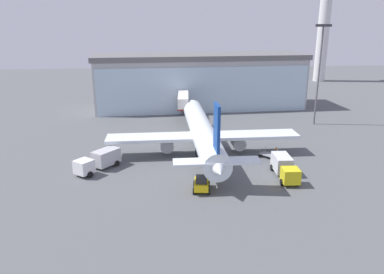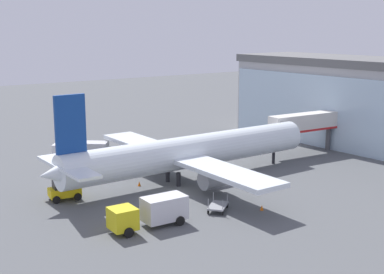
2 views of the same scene
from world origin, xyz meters
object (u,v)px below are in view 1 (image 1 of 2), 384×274
at_px(control_tower, 325,15).
at_px(catering_truck, 99,160).
at_px(baggage_cart, 269,155).
at_px(safety_cone_wingtip, 276,148).
at_px(apron_light_mast, 319,67).
at_px(pushback_tug, 201,184).
at_px(fuel_truck, 284,167).
at_px(airplane, 202,133).
at_px(jet_bridge, 183,100).
at_px(safety_cone_nose, 197,163).

height_order(control_tower, catering_truck, control_tower).
height_order(baggage_cart, safety_cone_wingtip, baggage_cart).
bearing_deg(apron_light_mast, pushback_tug, -132.19).
relative_size(apron_light_mast, pushback_tug, 5.96).
height_order(fuel_truck, safety_cone_wingtip, fuel_truck).
xyz_separation_m(airplane, pushback_tug, (-1.78, -14.55, -2.45)).
height_order(jet_bridge, safety_cone_wingtip, jet_bridge).
distance_m(airplane, pushback_tug, 14.86).
bearing_deg(airplane, jet_bridge, 4.08).
relative_size(jet_bridge, airplane, 0.34).
bearing_deg(safety_cone_nose, jet_bridge, 90.51).
relative_size(jet_bridge, baggage_cart, 3.82).
relative_size(jet_bridge, catering_truck, 1.73).
xyz_separation_m(fuel_truck, pushback_tug, (-12.03, -3.50, -0.49)).
bearing_deg(jet_bridge, catering_truck, 157.27).
height_order(airplane, baggage_cart, airplane).
relative_size(baggage_cart, safety_cone_nose, 5.78).
bearing_deg(safety_cone_wingtip, fuel_truck, -102.08).
bearing_deg(control_tower, airplane, -124.90).
bearing_deg(safety_cone_nose, catering_truck, -178.08).
xyz_separation_m(control_tower, pushback_tug, (-52.32, -86.98, -21.74)).
bearing_deg(catering_truck, fuel_truck, 118.64).
relative_size(airplane, safety_cone_wingtip, 65.86).
height_order(jet_bridge, baggage_cart, jet_bridge).
distance_m(apron_light_mast, fuel_truck, 32.41).
bearing_deg(airplane, safety_cone_nose, 164.78).
relative_size(apron_light_mast, safety_cone_nose, 36.85).
height_order(apron_light_mast, baggage_cart, apron_light_mast).
xyz_separation_m(control_tower, airplane, (-50.54, -72.43, -19.29)).
height_order(airplane, fuel_truck, airplane).
bearing_deg(safety_cone_nose, pushback_tug, -91.91).
distance_m(control_tower, catering_truck, 105.01).
distance_m(catering_truck, safety_cone_wingtip, 29.23).
bearing_deg(safety_cone_wingtip, pushback_tug, -134.34).
distance_m(control_tower, baggage_cart, 88.70).
distance_m(airplane, safety_cone_nose, 6.62).
relative_size(jet_bridge, fuel_truck, 1.65).
relative_size(baggage_cart, pushback_tug, 0.93).
bearing_deg(safety_cone_nose, control_tower, 56.32).
height_order(jet_bridge, safety_cone_nose, jet_bridge).
height_order(catering_truck, baggage_cart, catering_truck).
xyz_separation_m(apron_light_mast, pushback_tug, (-27.30, -30.11, -10.93)).
bearing_deg(apron_light_mast, baggage_cart, -128.73).
bearing_deg(pushback_tug, apron_light_mast, -34.90).
distance_m(airplane, catering_truck, 17.11).
xyz_separation_m(control_tower, fuel_truck, (-40.29, -83.47, -21.25)).
height_order(pushback_tug, safety_cone_wingtip, pushback_tug).
bearing_deg(safety_cone_wingtip, airplane, -178.98).
bearing_deg(safety_cone_wingtip, safety_cone_nose, -157.50).
xyz_separation_m(control_tower, safety_cone_wingtip, (-37.88, -72.20, -22.44)).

